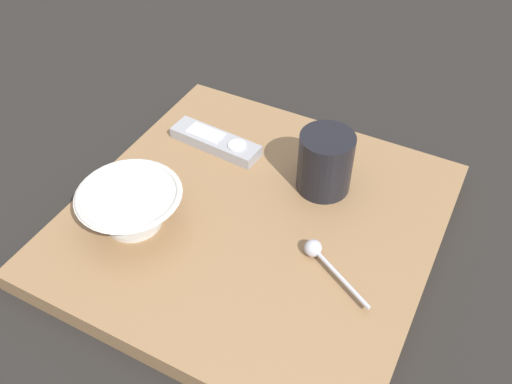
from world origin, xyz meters
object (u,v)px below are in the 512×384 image
tv_remote_near (216,142)px  cereal_bowl (131,206)px  teaspoon (318,254)px  coffee_mug (325,162)px

tv_remote_near → cereal_bowl: bearing=85.3°
teaspoon → tv_remote_near: teaspoon is taller
cereal_bowl → tv_remote_near: bearing=-94.7°
teaspoon → cereal_bowl: bearing=12.8°
cereal_bowl → tv_remote_near: 0.22m
coffee_mug → tv_remote_near: (0.21, -0.01, -0.04)m
coffee_mug → teaspoon: coffee_mug is taller
teaspoon → coffee_mug: bearing=-70.0°
cereal_bowl → coffee_mug: 0.31m
coffee_mug → tv_remote_near: size_ratio=0.60×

